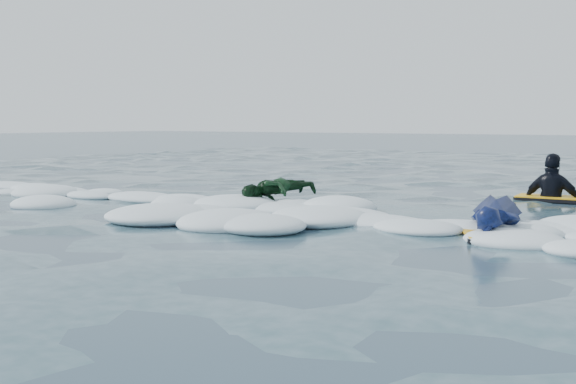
{
  "coord_description": "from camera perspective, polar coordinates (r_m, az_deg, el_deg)",
  "views": [
    {
      "loc": [
        5.52,
        -6.19,
        1.22
      ],
      "look_at": [
        0.17,
        1.6,
        0.29
      ],
      "focal_mm": 45.0,
      "sensor_mm": 36.0,
      "label": 1
    }
  ],
  "objects": [
    {
      "name": "ground",
      "position": [
        8.38,
        -7.18,
        -2.81
      ],
      "size": [
        120.0,
        120.0,
        0.0
      ],
      "primitive_type": "plane",
      "color": "#19293D",
      "rests_on": "ground"
    },
    {
      "name": "waiting_rider_unit",
      "position": [
        11.75,
        20.14,
        -0.94
      ],
      "size": [
        1.11,
        0.67,
        1.59
      ],
      "rotation": [
        0.0,
        0.0,
        0.09
      ],
      "color": "black",
      "rests_on": "ground"
    },
    {
      "name": "prone_woman_unit",
      "position": [
        8.08,
        16.01,
        -1.89
      ],
      "size": [
        0.97,
        1.62,
        0.39
      ],
      "rotation": [
        0.0,
        0.0,
        2.09
      ],
      "color": "black",
      "rests_on": "ground"
    },
    {
      "name": "prone_child_unit",
      "position": [
        10.16,
        -0.8,
        -0.07
      ],
      "size": [
        0.94,
        1.22,
        0.42
      ],
      "rotation": [
        0.0,
        0.0,
        1.23
      ],
      "color": "black",
      "rests_on": "ground"
    },
    {
      "name": "foam_band",
      "position": [
        9.17,
        -2.88,
        -2.05
      ],
      "size": [
        12.0,
        3.1,
        0.3
      ],
      "primitive_type": null,
      "color": "white",
      "rests_on": "ground"
    }
  ]
}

